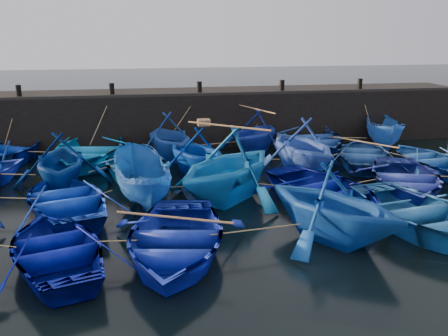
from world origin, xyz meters
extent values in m
plane|color=black|center=(0.00, 0.00, 0.00)|extent=(120.00, 120.00, 0.00)
cube|color=black|center=(0.00, 10.50, 1.25)|extent=(26.00, 2.50, 2.50)
cube|color=black|center=(0.00, 10.50, 2.56)|extent=(26.00, 2.50, 0.12)
cylinder|color=black|center=(-8.00, 9.60, 2.87)|extent=(0.24, 0.24, 0.50)
cylinder|color=black|center=(-4.00, 9.60, 2.87)|extent=(0.24, 0.24, 0.50)
cylinder|color=black|center=(0.00, 9.60, 2.87)|extent=(0.24, 0.24, 0.50)
cylinder|color=black|center=(4.00, 9.60, 2.87)|extent=(0.24, 0.24, 0.50)
cylinder|color=black|center=(8.00, 9.60, 2.87)|extent=(0.24, 0.24, 0.50)
imported|color=#086ABD|center=(-5.04, 7.27, 0.60)|extent=(5.10, 6.42, 1.20)
imported|color=#19469F|center=(-1.63, 7.50, 1.02)|extent=(4.10, 4.51, 2.05)
imported|color=#162EA5|center=(2.31, 7.98, 0.99)|extent=(4.92, 4.99, 1.99)
imported|color=navy|center=(5.07, 8.15, 0.57)|extent=(3.94, 5.49, 1.14)
imported|color=blue|center=(8.49, 7.65, 0.76)|extent=(2.60, 4.22, 1.53)
imported|color=navy|center=(-5.67, 4.04, 1.05)|extent=(3.78, 4.28, 2.11)
imported|color=#3282CD|center=(-3.09, 4.73, 0.49)|extent=(4.36, 5.35, 0.98)
imported|color=#0136A8|center=(-0.76, 4.93, 0.97)|extent=(4.44, 4.68, 1.94)
imported|color=blue|center=(3.38, 4.60, 1.12)|extent=(4.37, 4.84, 2.24)
imported|color=navy|center=(6.25, 5.11, 0.47)|extent=(4.59, 5.37, 0.94)
imported|color=#225BAA|center=(8.51, 3.97, 0.45)|extent=(3.30, 4.46, 0.89)
imported|color=#082BAA|center=(-5.21, 1.38, 0.50)|extent=(4.66, 5.57, 0.99)
imported|color=#134A8F|center=(-2.96, 1.77, 0.83)|extent=(2.16, 4.46, 1.66)
imported|color=blue|center=(-0.14, 1.69, 1.24)|extent=(6.19, 6.19, 2.48)
imported|color=#000979|center=(2.91, 1.03, 0.50)|extent=(4.95, 5.71, 0.99)
imported|color=#253595|center=(6.06, 1.47, 0.51)|extent=(4.90, 5.77, 1.02)
imported|color=#000981|center=(-5.03, -2.19, 0.46)|extent=(4.31, 5.14, 0.91)
imported|color=#0F229D|center=(-2.24, -2.29, 0.53)|extent=(4.50, 5.65, 1.05)
imported|color=#0D449A|center=(1.98, -2.00, 1.08)|extent=(5.23, 5.39, 2.17)
imported|color=#2063A7|center=(4.73, -1.87, 0.54)|extent=(4.54, 5.73, 1.07)
cube|color=brown|center=(-0.46, 4.93, 2.05)|extent=(0.47, 0.45, 0.23)
cylinder|color=tan|center=(-6.87, 7.52, 0.55)|extent=(1.87, 0.53, 0.04)
cylinder|color=tan|center=(-3.33, 7.39, 0.55)|extent=(1.62, 0.26, 0.04)
cylinder|color=tan|center=(0.34, 7.74, 0.55)|extent=(2.15, 0.52, 0.04)
cylinder|color=tan|center=(3.69, 8.07, 0.55)|extent=(0.97, 0.20, 0.04)
cylinder|color=tan|center=(6.78, 7.90, 0.55)|extent=(1.63, 0.53, 0.04)
cylinder|color=tan|center=(-7.34, 4.25, 0.55)|extent=(1.55, 0.44, 0.04)
cylinder|color=tan|center=(-4.38, 4.39, 0.55)|extent=(0.80, 0.71, 0.04)
cylinder|color=tan|center=(-1.93, 4.83, 0.55)|extent=(0.54, 0.23, 0.04)
cylinder|color=tan|center=(1.31, 4.76, 0.55)|extent=(2.35, 0.37, 0.04)
cylinder|color=tan|center=(4.81, 4.85, 0.55)|extent=(1.09, 0.55, 0.04)
cylinder|color=tan|center=(7.38, 4.54, 0.55)|extent=(0.49, 1.16, 0.04)
cylinder|color=tan|center=(-6.96, 1.60, 0.55)|extent=(1.70, 0.47, 0.04)
cylinder|color=tan|center=(-4.09, 1.57, 0.55)|extent=(0.47, 0.41, 0.04)
cylinder|color=tan|center=(-1.55, 1.73, 0.55)|extent=(1.02, 0.11, 0.04)
cylinder|color=tan|center=(1.38, 1.36, 0.55)|extent=(1.26, 0.69, 0.04)
cylinder|color=tan|center=(4.48, 1.25, 0.55)|extent=(1.36, 0.47, 0.04)
cylinder|color=tan|center=(-3.64, -2.24, 0.55)|extent=(1.00, 0.14, 0.04)
cylinder|color=tan|center=(-0.13, -2.14, 0.55)|extent=(2.43, 0.33, 0.04)
cylinder|color=tan|center=(3.36, -1.93, 0.55)|extent=(0.96, 0.16, 0.04)
cylinder|color=tan|center=(-8.35, 9.24, 1.58)|extent=(0.75, 0.58, 2.08)
cylinder|color=tan|center=(-4.52, 8.99, 1.58)|extent=(1.09, 1.07, 2.09)
cylinder|color=tan|center=(-0.81, 9.10, 1.58)|extent=(1.67, 0.84, 2.09)
cylinder|color=tan|center=(3.16, 9.34, 1.58)|extent=(1.72, 0.36, 2.09)
cylinder|color=tan|center=(4.54, 9.43, 1.58)|extent=(1.11, 0.19, 2.09)
cylinder|color=tan|center=(8.25, 9.18, 1.58)|extent=(0.54, 0.70, 2.08)
cylinder|color=#99724C|center=(2.31, 7.98, 2.02)|extent=(1.08, 2.84, 0.06)
cylinder|color=#99724C|center=(6.25, 5.11, 0.97)|extent=(1.77, 2.49, 0.06)
cylinder|color=#99724C|center=(-0.14, 1.69, 2.51)|extent=(2.34, 1.97, 0.06)
cylinder|color=#99724C|center=(-2.24, -2.29, 1.08)|extent=(2.74, 1.32, 0.06)
camera|label=1|loc=(-3.07, -13.62, 5.48)|focal=40.00mm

